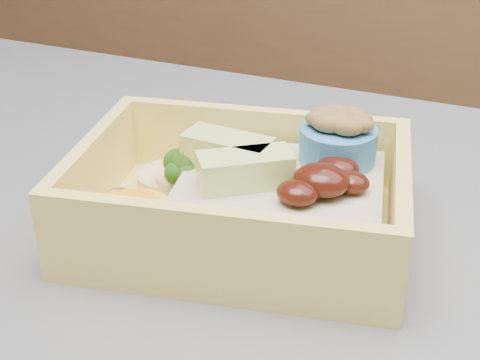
% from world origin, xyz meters
% --- Properties ---
extents(bento_box, '(0.22, 0.18, 0.07)m').
position_xyz_m(bento_box, '(0.19, 0.05, 0.95)').
color(bento_box, '#FFE669').
rests_on(bento_box, island).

